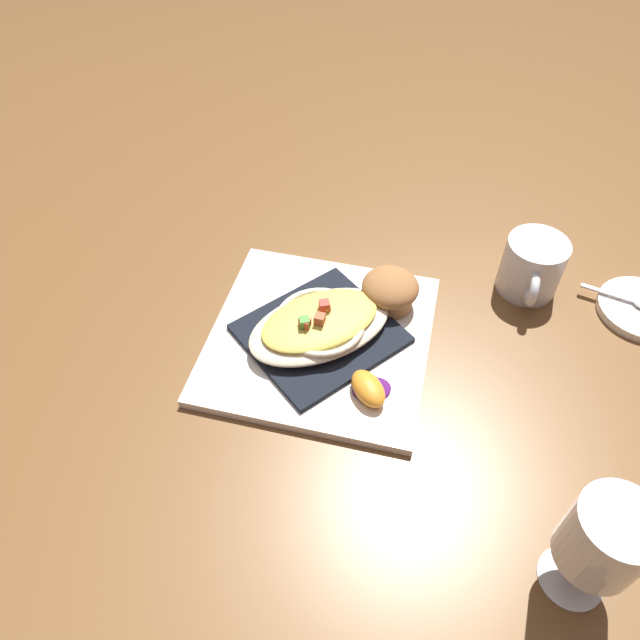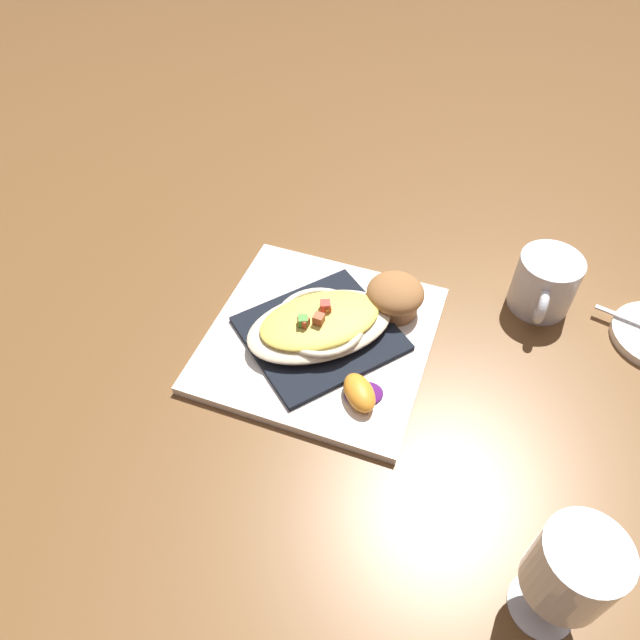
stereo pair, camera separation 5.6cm
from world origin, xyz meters
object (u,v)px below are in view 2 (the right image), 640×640
(muffin, at_px, (395,296))
(orange_garnish, at_px, (360,393))
(coffee_mug, at_px, (544,286))
(stemmed_glass, at_px, (571,572))
(gratin_dish, at_px, (320,323))
(square_plate, at_px, (320,338))

(muffin, relative_size, orange_garnish, 1.17)
(muffin, bearing_deg, coffee_mug, -166.18)
(coffee_mug, relative_size, stemmed_glass, 0.81)
(gratin_dish, height_order, muffin, same)
(stemmed_glass, bearing_deg, gratin_dish, -49.30)
(muffin, bearing_deg, gratin_dish, 33.01)
(gratin_dish, relative_size, orange_garnish, 3.42)
(coffee_mug, bearing_deg, stemmed_glass, 84.84)
(square_plate, relative_size, gratin_dish, 1.26)
(gratin_dish, height_order, coffee_mug, coffee_mug)
(coffee_mug, height_order, stemmed_glass, stemmed_glass)
(square_plate, bearing_deg, orange_garnish, 123.70)
(muffin, distance_m, stemmed_glass, 0.40)
(orange_garnish, bearing_deg, coffee_mug, -139.01)
(orange_garnish, xyz_separation_m, coffee_mug, (-0.23, -0.20, 0.01))
(square_plate, height_order, orange_garnish, orange_garnish)
(orange_garnish, bearing_deg, muffin, -101.76)
(muffin, distance_m, coffee_mug, 0.21)
(square_plate, height_order, gratin_dish, gratin_dish)
(muffin, distance_m, orange_garnish, 0.16)
(gratin_dish, distance_m, coffee_mug, 0.31)
(muffin, bearing_deg, stemmed_glass, 114.50)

